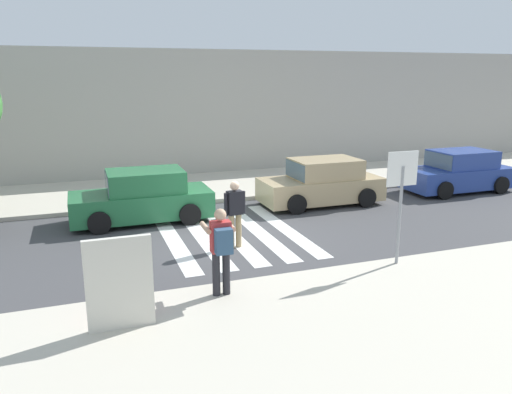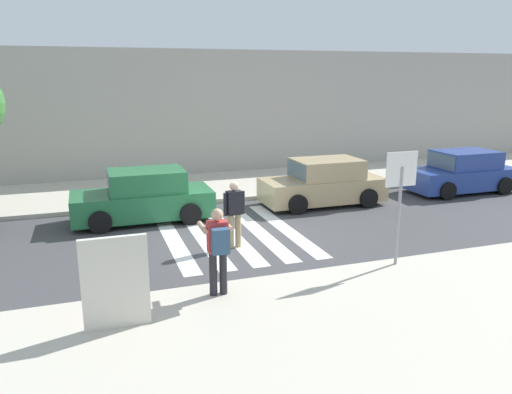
% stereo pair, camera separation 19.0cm
% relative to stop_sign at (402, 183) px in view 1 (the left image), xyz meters
% --- Properties ---
extents(ground_plane, '(120.00, 120.00, 0.00)m').
position_rel_stop_sign_xyz_m(ground_plane, '(-2.79, 3.49, -2.00)').
color(ground_plane, '#424244').
extents(sidewalk_near, '(60.00, 6.00, 0.14)m').
position_rel_stop_sign_xyz_m(sidewalk_near, '(-2.79, -2.71, -1.93)').
color(sidewalk_near, beige).
rests_on(sidewalk_near, ground).
extents(sidewalk_far, '(60.00, 4.80, 0.14)m').
position_rel_stop_sign_xyz_m(sidewalk_far, '(-2.79, 9.49, -1.93)').
color(sidewalk_far, beige).
rests_on(sidewalk_far, ground).
extents(building_facade_far, '(56.00, 4.00, 5.32)m').
position_rel_stop_sign_xyz_m(building_facade_far, '(-2.79, 13.89, 0.66)').
color(building_facade_far, '#ADA89E').
rests_on(building_facade_far, ground).
extents(crosswalk_stripe_0, '(0.44, 5.20, 0.01)m').
position_rel_stop_sign_xyz_m(crosswalk_stripe_0, '(-4.39, 3.69, -2.00)').
color(crosswalk_stripe_0, silver).
rests_on(crosswalk_stripe_0, ground).
extents(crosswalk_stripe_1, '(0.44, 5.20, 0.01)m').
position_rel_stop_sign_xyz_m(crosswalk_stripe_1, '(-3.59, 3.69, -2.00)').
color(crosswalk_stripe_1, silver).
rests_on(crosswalk_stripe_1, ground).
extents(crosswalk_stripe_2, '(0.44, 5.20, 0.01)m').
position_rel_stop_sign_xyz_m(crosswalk_stripe_2, '(-2.79, 3.69, -2.00)').
color(crosswalk_stripe_2, silver).
rests_on(crosswalk_stripe_2, ground).
extents(crosswalk_stripe_3, '(0.44, 5.20, 0.01)m').
position_rel_stop_sign_xyz_m(crosswalk_stripe_3, '(-1.99, 3.69, -2.00)').
color(crosswalk_stripe_3, silver).
rests_on(crosswalk_stripe_3, ground).
extents(crosswalk_stripe_4, '(0.44, 5.20, 0.01)m').
position_rel_stop_sign_xyz_m(crosswalk_stripe_4, '(-1.19, 3.69, -2.00)').
color(crosswalk_stripe_4, silver).
rests_on(crosswalk_stripe_4, ground).
extents(stop_sign, '(0.76, 0.08, 2.55)m').
position_rel_stop_sign_xyz_m(stop_sign, '(0.00, 0.00, 0.00)').
color(stop_sign, gray).
rests_on(stop_sign, sidewalk_near).
extents(photographer_with_backpack, '(0.59, 0.85, 1.72)m').
position_rel_stop_sign_xyz_m(photographer_with_backpack, '(-4.19, -0.29, -0.83)').
color(photographer_with_backpack, '#232328').
rests_on(photographer_with_backpack, sidewalk_near).
extents(pedestrian_crossing, '(0.58, 0.29, 1.72)m').
position_rel_stop_sign_xyz_m(pedestrian_crossing, '(-3.01, 2.61, -1.02)').
color(pedestrian_crossing, tan).
rests_on(pedestrian_crossing, ground).
extents(parked_car_green, '(4.10, 1.92, 1.55)m').
position_rel_stop_sign_xyz_m(parked_car_green, '(-4.89, 5.79, -1.27)').
color(parked_car_green, '#236B3D').
rests_on(parked_car_green, ground).
extents(parked_car_tan, '(4.10, 1.92, 1.55)m').
position_rel_stop_sign_xyz_m(parked_car_tan, '(1.07, 5.79, -1.27)').
color(parked_car_tan, tan).
rests_on(parked_car_tan, ground).
extents(parked_car_blue, '(4.10, 1.92, 1.55)m').
position_rel_stop_sign_xyz_m(parked_car_blue, '(6.79, 5.79, -1.27)').
color(parked_car_blue, '#284293').
rests_on(parked_car_blue, ground).
extents(advertising_board, '(1.10, 0.11, 1.60)m').
position_rel_stop_sign_xyz_m(advertising_board, '(-6.12, -0.95, -1.06)').
color(advertising_board, beige).
rests_on(advertising_board, sidewalk_near).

